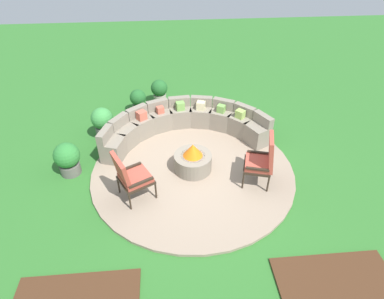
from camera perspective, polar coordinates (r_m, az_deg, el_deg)
ground_plane at (r=7.18m, az=0.14°, el=-3.83°), size 24.00×24.00×0.00m
patio_circle at (r=7.16m, az=0.14°, el=-3.65°), size 4.42×4.42×0.06m
mulch_bed_right at (r=5.79m, az=25.08°, el=-22.31°), size 1.87×1.43×0.04m
fire_pit at (r=6.98m, az=0.14°, el=-1.88°), size 0.82×0.82×0.67m
curved_stone_bench at (r=8.05m, az=-1.56°, el=4.52°), size 4.01×1.86×0.75m
lounge_chair_front_left at (r=6.24m, az=-10.79°, el=-4.60°), size 0.81×0.81×1.09m
lounge_chair_front_right at (r=6.63m, az=12.41°, el=-1.73°), size 0.70×0.73×1.14m
potted_plant_0 at (r=8.28m, az=-15.51°, el=4.69°), size 0.53×0.53×0.82m
potted_plant_1 at (r=7.38m, az=-21.15°, el=-1.44°), size 0.55×0.55×0.76m
potted_plant_2 at (r=9.19m, az=-9.49°, el=8.56°), size 0.45×0.45×0.70m
potted_plant_3 at (r=9.61m, az=-5.77°, el=10.31°), size 0.48×0.48×0.73m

